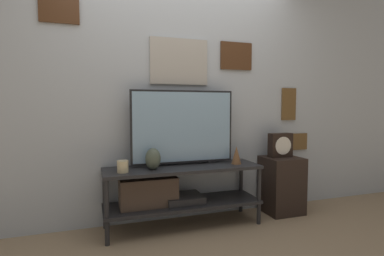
{
  "coord_description": "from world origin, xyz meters",
  "views": [
    {
      "loc": [
        -0.82,
        -2.44,
        1.16
      ],
      "look_at": [
        0.09,
        0.26,
        0.95
      ],
      "focal_mm": 28.0,
      "sensor_mm": 36.0,
      "label": 1
    }
  ],
  "objects_px": {
    "vase_slim_bronze": "(236,155)",
    "television": "(183,127)",
    "vase_urn_stoneware": "(153,159)",
    "candle_jar": "(123,166)",
    "mantel_clock": "(280,145)"
  },
  "relations": [
    {
      "from": "television",
      "to": "candle_jar",
      "type": "bearing_deg",
      "value": -164.94
    },
    {
      "from": "vase_slim_bronze",
      "to": "candle_jar",
      "type": "xyz_separation_m",
      "value": [
        -1.12,
        -0.03,
        -0.04
      ]
    },
    {
      "from": "television",
      "to": "vase_slim_bronze",
      "type": "xyz_separation_m",
      "value": [
        0.52,
        -0.13,
        -0.29
      ]
    },
    {
      "from": "candle_jar",
      "to": "television",
      "type": "bearing_deg",
      "value": 15.06
    },
    {
      "from": "television",
      "to": "vase_urn_stoneware",
      "type": "relative_size",
      "value": 5.2
    },
    {
      "from": "television",
      "to": "vase_slim_bronze",
      "type": "height_order",
      "value": "television"
    },
    {
      "from": "television",
      "to": "vase_urn_stoneware",
      "type": "bearing_deg",
      "value": -158.48
    },
    {
      "from": "vase_slim_bronze",
      "to": "candle_jar",
      "type": "height_order",
      "value": "vase_slim_bronze"
    },
    {
      "from": "vase_urn_stoneware",
      "to": "mantel_clock",
      "type": "bearing_deg",
      "value": 3.54
    },
    {
      "from": "vase_slim_bronze",
      "to": "vase_urn_stoneware",
      "type": "bearing_deg",
      "value": 179.94
    },
    {
      "from": "vase_urn_stoneware",
      "to": "candle_jar",
      "type": "height_order",
      "value": "vase_urn_stoneware"
    },
    {
      "from": "vase_urn_stoneware",
      "to": "vase_slim_bronze",
      "type": "height_order",
      "value": "vase_urn_stoneware"
    },
    {
      "from": "vase_slim_bronze",
      "to": "television",
      "type": "bearing_deg",
      "value": 165.92
    },
    {
      "from": "vase_urn_stoneware",
      "to": "candle_jar",
      "type": "xyz_separation_m",
      "value": [
        -0.27,
        -0.03,
        -0.05
      ]
    },
    {
      "from": "mantel_clock",
      "to": "television",
      "type": "bearing_deg",
      "value": 177.86
    }
  ]
}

